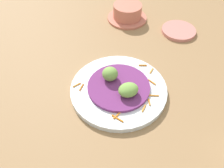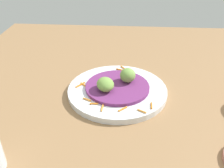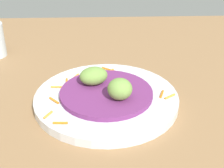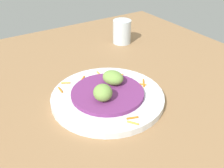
{
  "view_description": "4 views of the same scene",
  "coord_description": "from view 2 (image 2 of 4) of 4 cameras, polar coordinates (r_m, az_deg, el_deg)",
  "views": [
    {
      "loc": [
        1.15,
        46.21,
        53.28
      ],
      "look_at": [
        0.12,
        3.6,
        6.23
      ],
      "focal_mm": 38.24,
      "sensor_mm": 36.0,
      "label": 1
    },
    {
      "loc": [
        -59.49,
        -0.01,
        40.3
      ],
      "look_at": [
        -2.64,
        4.06,
        5.42
      ],
      "focal_mm": 40.5,
      "sensor_mm": 36.0,
      "label": 2
    },
    {
      "loc": [
        -2.68,
        -49.67,
        35.19
      ],
      "look_at": [
        -0.69,
        2.8,
        5.92
      ],
      "focal_mm": 52.67,
      "sensor_mm": 36.0,
      "label": 3
    },
    {
      "loc": [
        42.33,
        -24.35,
        38.87
      ],
      "look_at": [
        -1.63,
        3.83,
        6.25
      ],
      "focal_mm": 42.3,
      "sensor_mm": 36.0,
      "label": 4
    }
  ],
  "objects": [
    {
      "name": "cabbage_bed",
      "position": [
        0.68,
        1.22,
        -0.64
      ],
      "size": [
        17.25,
        17.25,
        0.9
      ],
      "primitive_type": "cylinder",
      "color": "#702D6B",
      "rests_on": "main_plate"
    },
    {
      "name": "table_surface",
      "position": [
        0.71,
        3.41,
        -2.05
      ],
      "size": [
        110.0,
        110.0,
        2.0
      ],
      "primitive_type": "cube",
      "color": "#936D47",
      "rests_on": "ground"
    },
    {
      "name": "guac_scoop_left",
      "position": [
        0.69,
        3.85,
        1.98
      ],
      "size": [
        4.58,
        4.44,
        3.88
      ],
      "primitive_type": "ellipsoid",
      "rotation": [
        0.0,
        0.0,
        1.53
      ],
      "color": "#759E47",
      "rests_on": "cabbage_bed"
    },
    {
      "name": "guac_scoop_center",
      "position": [
        0.65,
        -1.52,
        -0.07
      ],
      "size": [
        6.63,
        6.04,
        3.29
      ],
      "primitive_type": "ellipsoid",
      "rotation": [
        0.0,
        0.0,
        3.49
      ],
      "color": "#759E47",
      "rests_on": "cabbage_bed"
    },
    {
      "name": "carrot_garnish",
      "position": [
        0.66,
        -0.81,
        -1.89
      ],
      "size": [
        23.51,
        20.39,
        0.4
      ],
      "color": "orange",
      "rests_on": "main_plate"
    },
    {
      "name": "main_plate",
      "position": [
        0.69,
        1.21,
        -1.52
      ],
      "size": [
        26.84,
        26.84,
        1.61
      ],
      "primitive_type": "cylinder",
      "color": "silver",
      "rests_on": "table_surface"
    }
  ]
}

